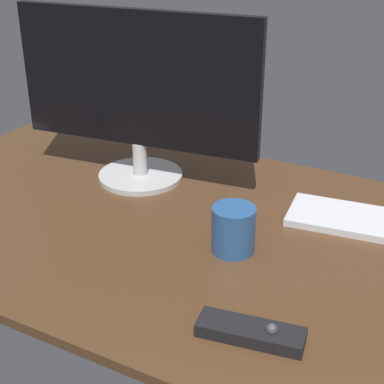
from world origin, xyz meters
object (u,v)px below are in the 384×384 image
(monitor, at_px, (137,92))
(keyboard, at_px, (374,223))
(media_remote, at_px, (251,332))
(coffee_mug, at_px, (233,229))

(monitor, height_order, keyboard, monitor)
(monitor, relative_size, media_remote, 3.36)
(media_remote, relative_size, coffee_mug, 1.89)
(monitor, distance_m, coffee_mug, 0.44)
(keyboard, distance_m, coffee_mug, 0.33)
(monitor, bearing_deg, media_remote, -48.27)
(keyboard, relative_size, coffee_mug, 3.84)
(monitor, distance_m, media_remote, 0.68)
(media_remote, bearing_deg, monitor, 129.17)
(monitor, xyz_separation_m, keyboard, (0.57, 0.03, -0.21))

